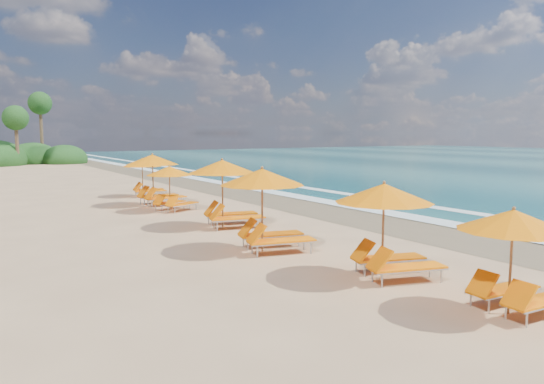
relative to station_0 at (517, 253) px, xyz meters
The scene contains 10 objects.
ground 10.64m from the station_0, 82.95° to the left, with size 160.00×160.00×0.00m, color tan.
wet_sand 11.81m from the station_0, 63.22° to the left, with size 4.00×160.00×0.01m, color olive.
surf_foam 13.25m from the station_0, 52.70° to the left, with size 4.00×160.00×0.01m.
station_0 is the anchor object (origin of this frame).
station_1 2.96m from the station_0, 95.74° to the left, with size 2.93×2.86×2.31m.
station_2 6.91m from the station_0, 100.08° to the left, with size 3.06×2.96×2.47m.
station_3 10.83m from the station_0, 92.19° to the left, with size 3.10×2.99×2.52m.
station_4 15.48m from the station_0, 92.56° to the left, with size 2.64×2.60×2.03m.
station_5 17.61m from the station_0, 92.00° to the left, with size 2.72×2.52×2.48m.
station_6 21.17m from the station_0, 89.88° to the left, with size 2.51×2.40×2.09m.
Camera 1 is at (-10.18, -15.75, 3.39)m, focal length 33.16 mm.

